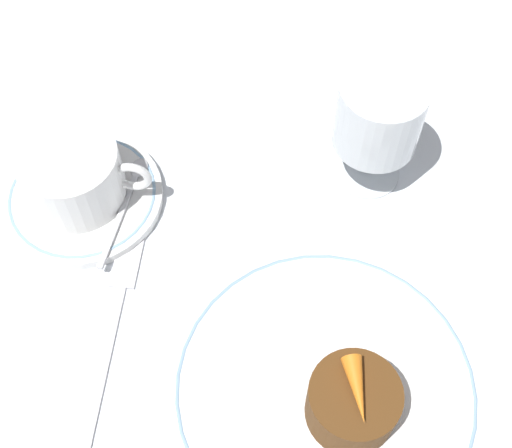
{
  "coord_description": "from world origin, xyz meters",
  "views": [
    {
      "loc": [
        -0.01,
        -0.21,
        0.54
      ],
      "look_at": [
        -0.03,
        0.1,
        0.04
      ],
      "focal_mm": 50.0,
      "sensor_mm": 36.0,
      "label": 1
    }
  ],
  "objects": [
    {
      "name": "ground_plane",
      "position": [
        0.0,
        0.0,
        0.0
      ],
      "size": [
        3.0,
        3.0,
        0.0
      ],
      "primitive_type": "plane",
      "color": "white"
    },
    {
      "name": "dinner_plate",
      "position": [
        0.03,
        -0.03,
        0.01
      ],
      "size": [
        0.25,
        0.25,
        0.01
      ],
      "color": "white",
      "rests_on": "ground_plane"
    },
    {
      "name": "saucer",
      "position": [
        -0.19,
        0.13,
        0.01
      ],
      "size": [
        0.14,
        0.14,
        0.01
      ],
      "color": "white",
      "rests_on": "ground_plane"
    },
    {
      "name": "coffee_cup",
      "position": [
        -0.19,
        0.14,
        0.04
      ],
      "size": [
        0.11,
        0.09,
        0.06
      ],
      "color": "white",
      "rests_on": "saucer"
    },
    {
      "name": "spoon",
      "position": [
        -0.15,
        0.13,
        0.01
      ],
      "size": [
        0.03,
        0.12,
        0.0
      ],
      "color": "silver",
      "rests_on": "saucer"
    },
    {
      "name": "wine_glass",
      "position": [
        0.06,
        0.19,
        0.08
      ],
      "size": [
        0.07,
        0.07,
        0.12
      ],
      "color": "silver",
      "rests_on": "ground_plane"
    },
    {
      "name": "fork",
      "position": [
        -0.14,
        0.02,
        0.0
      ],
      "size": [
        0.02,
        0.19,
        0.01
      ],
      "color": "silver",
      "rests_on": "ground_plane"
    },
    {
      "name": "dessert_cake",
      "position": [
        0.05,
        -0.04,
        0.04
      ],
      "size": [
        0.07,
        0.07,
        0.04
      ],
      "color": "#563314",
      "rests_on": "dinner_plate"
    },
    {
      "name": "carrot_garnish",
      "position": [
        0.05,
        -0.04,
        0.07
      ],
      "size": [
        0.02,
        0.05,
        0.02
      ],
      "color": "orange",
      "rests_on": "dessert_cake"
    }
  ]
}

